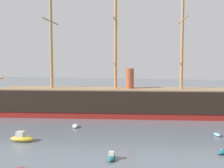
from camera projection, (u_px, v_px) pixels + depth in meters
tall_ship at (115, 101)px, 78.53m from camera, size 75.96×20.26×36.66m
motorboat_near_centre at (111, 157)px, 44.64m from camera, size 1.39×3.01×1.24m
motorboat_mid_left at (22, 138)px, 54.50m from camera, size 4.72×2.33×1.92m
dinghy_mid_right at (223, 152)px, 47.44m from camera, size 2.86×3.03×0.69m
dinghy_alongside_bow at (75, 126)px, 65.72m from camera, size 2.12×3.18×0.69m
dinghy_alongside_stern at (217, 134)px, 58.49m from camera, size 1.65×2.66×0.59m
motorboat_far_left at (50, 109)px, 85.81m from camera, size 4.97×2.59×1.99m
dinghy_distant_centre at (155, 109)px, 88.70m from camera, size 2.32×1.19×0.53m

